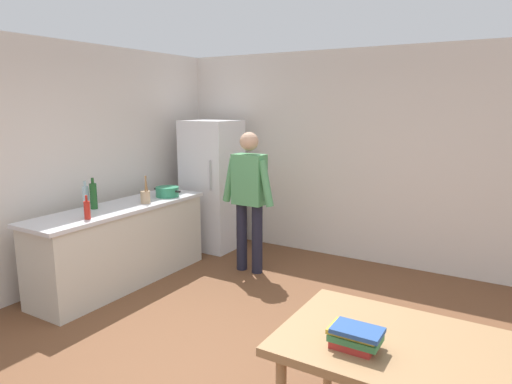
{
  "coord_description": "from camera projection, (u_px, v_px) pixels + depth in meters",
  "views": [
    {
      "loc": [
        1.82,
        -2.62,
        2.02
      ],
      "look_at": [
        -0.61,
        1.43,
        1.09
      ],
      "focal_mm": 31.56,
      "sensor_mm": 36.0,
      "label": 1
    }
  ],
  "objects": [
    {
      "name": "ground_plane",
      "position": [
        228.0,
        367.0,
        3.51
      ],
      "size": [
        14.0,
        14.0,
        0.0
      ],
      "primitive_type": "plane",
      "color": "brown"
    },
    {
      "name": "wall_back",
      "position": [
        359.0,
        157.0,
        5.77
      ],
      "size": [
        6.4,
        0.12,
        2.7
      ],
      "primitive_type": "cube",
      "color": "silver",
      "rests_on": "ground_plane"
    },
    {
      "name": "wall_left",
      "position": [
        33.0,
        169.0,
        4.73
      ],
      "size": [
        0.12,
        5.6,
        2.7
      ],
      "primitive_type": "cube",
      "color": "silver",
      "rests_on": "ground_plane"
    },
    {
      "name": "kitchen_counter",
      "position": [
        122.0,
        244.0,
        5.1
      ],
      "size": [
        0.64,
        2.2,
        0.9
      ],
      "color": "beige",
      "rests_on": "ground_plane"
    },
    {
      "name": "refrigerator",
      "position": [
        212.0,
        185.0,
        6.31
      ],
      "size": [
        0.7,
        0.67,
        1.8
      ],
      "color": "white",
      "rests_on": "ground_plane"
    },
    {
      "name": "person",
      "position": [
        249.0,
        193.0,
        5.35
      ],
      "size": [
        0.7,
        0.22,
        1.7
      ],
      "color": "#1E1E2D",
      "rests_on": "ground_plane"
    },
    {
      "name": "dining_table",
      "position": [
        410.0,
        358.0,
        2.42
      ],
      "size": [
        1.4,
        0.9,
        0.75
      ],
      "color": "#9E754C",
      "rests_on": "ground_plane"
    },
    {
      "name": "cooking_pot",
      "position": [
        167.0,
        192.0,
        5.52
      ],
      "size": [
        0.4,
        0.28,
        0.12
      ],
      "color": "#2D845B",
      "rests_on": "kitchen_counter"
    },
    {
      "name": "utensil_jar",
      "position": [
        145.0,
        196.0,
        5.15
      ],
      "size": [
        0.11,
        0.11,
        0.32
      ],
      "color": "tan",
      "rests_on": "kitchen_counter"
    },
    {
      "name": "bottle_sauce_red",
      "position": [
        87.0,
        210.0,
        4.42
      ],
      "size": [
        0.06,
        0.06,
        0.24
      ],
      "color": "#B22319",
      "rests_on": "kitchen_counter"
    },
    {
      "name": "bottle_wine_green",
      "position": [
        93.0,
        196.0,
        4.85
      ],
      "size": [
        0.08,
        0.08,
        0.34
      ],
      "color": "#1E5123",
      "rests_on": "kitchen_counter"
    },
    {
      "name": "bottle_water_clear",
      "position": [
        86.0,
        197.0,
        4.91
      ],
      "size": [
        0.07,
        0.07,
        0.3
      ],
      "color": "silver",
      "rests_on": "kitchen_counter"
    },
    {
      "name": "book_stack",
      "position": [
        355.0,
        336.0,
        2.37
      ],
      "size": [
        0.28,
        0.2,
        0.12
      ],
      "color": "#B22D28",
      "rests_on": "dining_table"
    }
  ]
}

